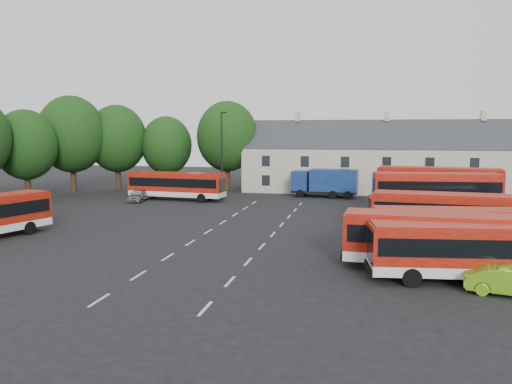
# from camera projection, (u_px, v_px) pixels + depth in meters

# --- Properties ---
(ground) EXTENTS (140.00, 140.00, 0.00)m
(ground) POSITION_uv_depth(u_px,v_px,m) (200.00, 237.00, 35.97)
(ground) COLOR black
(ground) RESTS_ON ground
(lane_markings) EXTENTS (5.15, 33.80, 0.01)m
(lane_markings) POSITION_uv_depth(u_px,v_px,m) (240.00, 233.00, 37.38)
(lane_markings) COLOR beige
(lane_markings) RESTS_ON ground
(treeline) EXTENTS (29.92, 32.59, 12.01)m
(treeline) POSITION_uv_depth(u_px,v_px,m) (84.00, 139.00, 58.36)
(treeline) COLOR black
(treeline) RESTS_ON ground
(terrace_houses) EXTENTS (35.70, 7.13, 10.06)m
(terrace_houses) POSITION_uv_depth(u_px,v_px,m) (386.00, 162.00, 61.63)
(terrace_houses) COLOR beige
(terrace_houses) RESTS_ON ground
(bus_row_a) EXTENTS (10.72, 3.71, 2.97)m
(bus_row_a) POSITION_uv_depth(u_px,v_px,m) (477.00, 248.00, 24.85)
(bus_row_a) COLOR silver
(bus_row_a) RESTS_ON ground
(bus_row_b) EXTENTS (11.13, 2.92, 3.13)m
(bus_row_b) POSITION_uv_depth(u_px,v_px,m) (448.00, 237.00, 26.93)
(bus_row_b) COLOR silver
(bus_row_b) RESTS_ON ground
(bus_row_c) EXTENTS (10.54, 3.53, 2.92)m
(bus_row_c) POSITION_uv_depth(u_px,v_px,m) (460.00, 228.00, 30.14)
(bus_row_c) COLOR silver
(bus_row_c) RESTS_ON ground
(bus_row_d) EXTENTS (11.59, 3.64, 3.22)m
(bus_row_d) POSITION_uv_depth(u_px,v_px,m) (456.00, 212.00, 34.98)
(bus_row_d) COLOR silver
(bus_row_d) RESTS_ON ground
(bus_row_e) EXTENTS (9.91, 2.90, 2.77)m
(bus_row_e) POSITION_uv_depth(u_px,v_px,m) (436.00, 211.00, 37.08)
(bus_row_e) COLOR silver
(bus_row_e) RESTS_ON ground
(bus_dd_south) EXTENTS (10.32, 3.34, 4.16)m
(bus_dd_south) POSITION_uv_depth(u_px,v_px,m) (436.00, 194.00, 41.45)
(bus_dd_south) COLOR silver
(bus_dd_south) RESTS_ON ground
(bus_dd_north) EXTENTS (10.87, 3.96, 4.36)m
(bus_dd_north) POSITION_uv_depth(u_px,v_px,m) (438.00, 188.00, 45.08)
(bus_dd_north) COLOR silver
(bus_dd_north) RESTS_ON ground
(bus_north) EXTENTS (11.05, 3.43, 3.08)m
(bus_north) POSITION_uv_depth(u_px,v_px,m) (177.00, 184.00, 55.35)
(bus_north) COLOR silver
(bus_north) RESTS_ON ground
(box_truck) EXTENTS (7.65, 2.94, 3.28)m
(box_truck) POSITION_uv_depth(u_px,v_px,m) (325.00, 182.00, 57.66)
(box_truck) COLOR black
(box_truck) RESTS_ON ground
(silver_car) EXTENTS (2.04, 4.12, 1.35)m
(silver_car) POSITION_uv_depth(u_px,v_px,m) (139.00, 195.00, 54.48)
(silver_car) COLOR #A1A3A8
(silver_car) RESTS_ON ground
(lime_car) EXTENTS (4.23, 2.10, 1.33)m
(lime_car) POSITION_uv_depth(u_px,v_px,m) (511.00, 281.00, 23.00)
(lime_car) COLOR #75B31B
(lime_car) RESTS_ON ground
(lamppost) EXTENTS (0.68, 0.34, 9.74)m
(lamppost) POSITION_uv_depth(u_px,v_px,m) (222.00, 153.00, 55.13)
(lamppost) COLOR black
(lamppost) RESTS_ON ground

